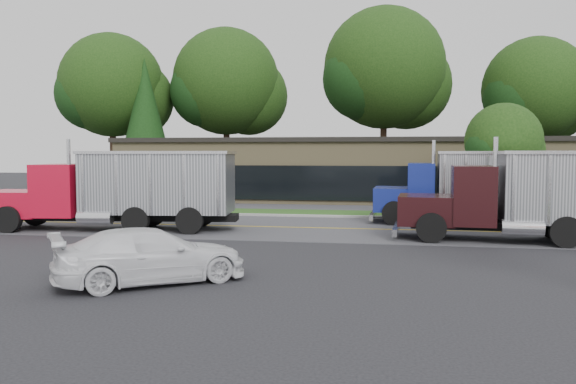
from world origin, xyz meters
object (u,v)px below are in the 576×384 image
object	(u,v)px
dump_truck_red	(125,188)
rally_car	(151,255)
dump_truck_blue	(461,185)
dump_truck_maroon	(540,194)

from	to	relation	value
dump_truck_red	rally_car	size ratio (longest dim) A/B	2.27
dump_truck_blue	rally_car	xyz separation A→B (m)	(-9.42, -13.45, -1.10)
dump_truck_red	rally_car	world-z (taller)	dump_truck_red
dump_truck_blue	dump_truck_maroon	world-z (taller)	same
dump_truck_blue	dump_truck_maroon	size ratio (longest dim) A/B	0.78
rally_car	dump_truck_red	bearing A→B (deg)	-6.82
dump_truck_blue	dump_truck_maroon	xyz separation A→B (m)	(2.09, -5.01, 0.01)
dump_truck_maroon	dump_truck_blue	bearing A→B (deg)	-62.97
dump_truck_blue	rally_car	distance (m)	16.46
dump_truck_red	dump_truck_blue	world-z (taller)	same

